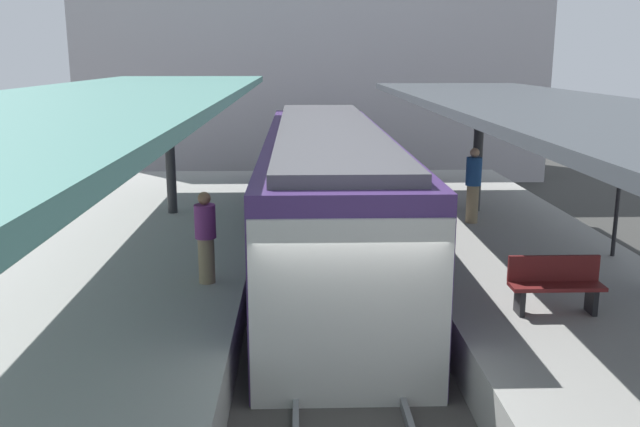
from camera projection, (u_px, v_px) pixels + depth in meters
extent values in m
plane|color=#383835|center=(346.00, 396.00, 9.94)|extent=(80.00, 80.00, 0.00)
cube|color=#9E9E99|center=(79.00, 368.00, 9.71)|extent=(4.40, 28.00, 1.00)
cube|color=#9E9E99|center=(607.00, 360.00, 9.95)|extent=(4.40, 28.00, 1.00)
cube|color=#423F3D|center=(346.00, 389.00, 9.92)|extent=(3.20, 28.00, 0.20)
cube|color=slate|center=(296.00, 379.00, 9.86)|extent=(0.08, 28.00, 0.14)
cube|color=slate|center=(396.00, 378.00, 9.90)|extent=(0.08, 28.00, 0.14)
cube|color=#472D6B|center=(327.00, 197.00, 15.70)|extent=(2.70, 13.86, 2.90)
cube|color=silver|center=(350.00, 316.00, 8.95)|extent=(2.65, 0.08, 2.60)
cube|color=black|center=(267.00, 183.00, 15.57)|extent=(0.04, 12.76, 0.76)
cube|color=black|center=(387.00, 182.00, 15.66)|extent=(0.04, 12.76, 0.76)
cube|color=#515156|center=(328.00, 130.00, 15.35)|extent=(2.16, 13.17, 0.20)
cylinder|color=#333335|center=(170.00, 151.00, 16.76)|extent=(0.24, 0.24, 3.06)
cube|color=slate|center=(88.00, 101.00, 10.26)|extent=(4.18, 21.00, 0.16)
cylinder|color=#333335|center=(478.00, 154.00, 17.02)|extent=(0.24, 0.24, 2.85)
cube|color=#3D4247|center=(588.00, 114.00, 10.55)|extent=(4.18, 21.00, 0.16)
cube|color=black|center=(520.00, 301.00, 10.33)|extent=(0.08, 0.32, 0.40)
cube|color=black|center=(591.00, 300.00, 10.37)|extent=(0.08, 0.32, 0.40)
cube|color=maroon|center=(557.00, 286.00, 10.30)|extent=(1.40, 0.40, 0.06)
cube|color=maroon|center=(554.00, 268.00, 10.42)|extent=(1.40, 0.06, 0.40)
cylinder|color=#262628|center=(618.00, 201.00, 13.14)|extent=(0.08, 0.08, 2.20)
cube|color=navy|center=(623.00, 152.00, 12.93)|extent=(0.90, 0.06, 0.32)
cylinder|color=#998460|center=(207.00, 260.00, 11.74)|extent=(0.28, 0.28, 0.79)
cylinder|color=#7A337A|center=(205.00, 221.00, 11.58)|extent=(0.36, 0.36, 0.58)
sphere|color=#936B4C|center=(204.00, 198.00, 11.50)|extent=(0.22, 0.22, 0.22)
cylinder|color=#998460|center=(472.00, 204.00, 15.99)|extent=(0.28, 0.28, 0.89)
cylinder|color=navy|center=(474.00, 171.00, 15.82)|extent=(0.36, 0.36, 0.65)
sphere|color=tan|center=(475.00, 153.00, 15.72)|extent=(0.22, 0.22, 0.22)
cube|color=#B7B2B7|center=(312.00, 39.00, 28.19)|extent=(18.00, 6.00, 11.00)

